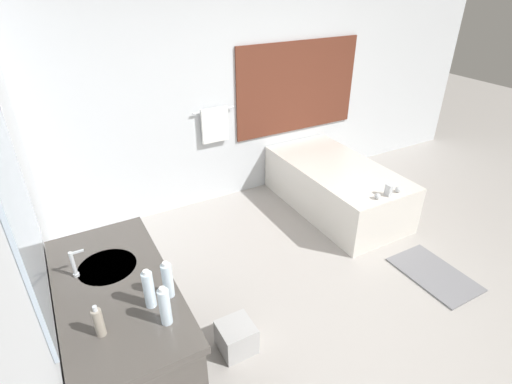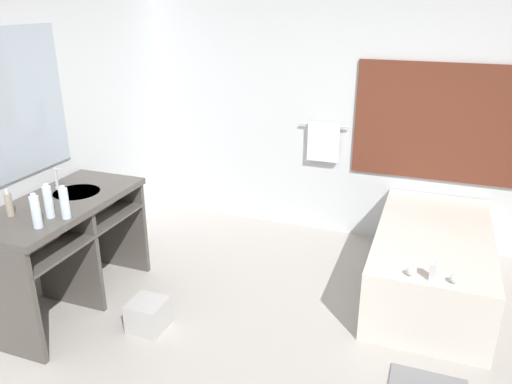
# 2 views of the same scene
# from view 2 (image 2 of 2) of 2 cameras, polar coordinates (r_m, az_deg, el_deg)

# --- Properties ---
(ground_plane) EXTENTS (16.00, 16.00, 0.00)m
(ground_plane) POSITION_cam_2_polar(r_m,az_deg,el_deg) (3.61, 3.66, -19.11)
(ground_plane) COLOR #A8A39E
(ground_plane) RESTS_ON ground
(wall_back_with_blinds) EXTENTS (7.40, 0.13, 2.70)m
(wall_back_with_blinds) POSITION_cam_2_polar(r_m,az_deg,el_deg) (5.03, 11.82, 9.50)
(wall_back_with_blinds) COLOR silver
(wall_back_with_blinds) RESTS_ON ground_plane
(vanity_counter) EXTENTS (0.66, 1.36, 0.91)m
(vanity_counter) POSITION_cam_2_polar(r_m,az_deg,el_deg) (4.16, -20.92, -4.08)
(vanity_counter) COLOR #4C4742
(vanity_counter) RESTS_ON ground_plane
(sink_faucet) EXTENTS (0.09, 0.04, 0.18)m
(sink_faucet) POSITION_cam_2_polar(r_m,az_deg,el_deg) (4.27, -21.82, 1.39)
(sink_faucet) COLOR silver
(sink_faucet) RESTS_ON vanity_counter
(bathtub) EXTENTS (0.90, 1.76, 0.67)m
(bathtub) POSITION_cam_2_polar(r_m,az_deg,el_deg) (4.45, 19.38, -7.19)
(bathtub) COLOR silver
(bathtub) RESTS_ON ground_plane
(water_bottle_1) EXTENTS (0.06, 0.06, 0.24)m
(water_bottle_1) POSITION_cam_2_polar(r_m,az_deg,el_deg) (3.60, -23.85, -2.06)
(water_bottle_1) COLOR silver
(water_bottle_1) RESTS_ON vanity_counter
(water_bottle_2) EXTENTS (0.06, 0.06, 0.24)m
(water_bottle_2) POSITION_cam_2_polar(r_m,az_deg,el_deg) (3.68, -21.03, -1.19)
(water_bottle_2) COLOR silver
(water_bottle_2) RESTS_ON vanity_counter
(water_bottle_3) EXTENTS (0.06, 0.06, 0.25)m
(water_bottle_3) POSITION_cam_2_polar(r_m,az_deg,el_deg) (3.73, -22.63, -1.03)
(water_bottle_3) COLOR silver
(water_bottle_3) RESTS_ON vanity_counter
(soap_dispenser) EXTENTS (0.05, 0.05, 0.20)m
(soap_dispenser) POSITION_cam_2_polar(r_m,az_deg,el_deg) (3.89, -26.39, -1.27)
(soap_dispenser) COLOR gray
(soap_dispenser) RESTS_ON vanity_counter
(waste_bin) EXTENTS (0.26, 0.26, 0.23)m
(waste_bin) POSITION_cam_2_polar(r_m,az_deg,el_deg) (3.94, -12.25, -13.57)
(waste_bin) COLOR #B2B2B2
(waste_bin) RESTS_ON ground_plane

